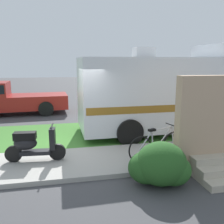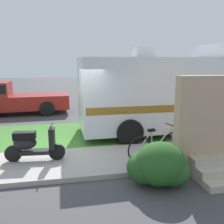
# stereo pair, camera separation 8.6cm
# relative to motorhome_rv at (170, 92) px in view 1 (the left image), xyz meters

# --- Properties ---
(ground_plane) EXTENTS (80.00, 80.00, 0.00)m
(ground_plane) POSITION_rel_motorhome_rv_xyz_m (-4.00, -1.21, -1.60)
(ground_plane) COLOR #424244
(sidewalk) EXTENTS (24.00, 2.00, 0.12)m
(sidewalk) POSITION_rel_motorhome_rv_xyz_m (-4.00, -2.41, -1.54)
(sidewalk) COLOR #9E9B93
(sidewalk) RESTS_ON ground
(grass_strip) EXTENTS (24.00, 3.40, 0.08)m
(grass_strip) POSITION_rel_motorhome_rv_xyz_m (-4.00, 0.29, -1.56)
(grass_strip) COLOR #3D752D
(grass_strip) RESTS_ON ground
(motorhome_rv) EXTENTS (6.66, 2.62, 3.37)m
(motorhome_rv) POSITION_rel_motorhome_rv_xyz_m (0.00, 0.00, 0.00)
(motorhome_rv) COLOR silver
(motorhome_rv) RESTS_ON ground
(scooter) EXTENTS (1.57, 0.50, 0.97)m
(scooter) POSITION_rel_motorhome_rv_xyz_m (-4.85, -2.19, -1.02)
(scooter) COLOR black
(scooter) RESTS_ON ground
(bicycle) EXTENTS (1.75, 0.60, 0.91)m
(bicycle) POSITION_rel_motorhome_rv_xyz_m (-1.57, -2.72, -1.09)
(bicycle) COLOR black
(bicycle) RESTS_ON ground
(pickup_truck_near) EXTENTS (5.49, 2.31, 1.72)m
(pickup_truck_near) POSITION_rel_motorhome_rv_xyz_m (-7.05, 4.91, -0.68)
(pickup_truck_near) COLOR maroon
(pickup_truck_near) RESTS_ON ground
(porch_steps) EXTENTS (2.00, 1.26, 2.40)m
(porch_steps) POSITION_rel_motorhome_rv_xyz_m (-0.37, -3.50, -0.64)
(porch_steps) COLOR #B2A893
(porch_steps) RESTS_ON ground
(bush_by_porch) EXTENTS (1.37, 1.03, 0.97)m
(bush_by_porch) POSITION_rel_motorhome_rv_xyz_m (-1.99, -3.90, -1.15)
(bush_by_porch) COLOR #23511E
(bush_by_porch) RESTS_ON ground
(bottle_green) EXTENTS (0.07, 0.07, 0.30)m
(bottle_green) POSITION_rel_motorhome_rv_xyz_m (-0.97, -2.59, -1.36)
(bottle_green) COLOR #B2B2B7
(bottle_green) RESTS_ON ground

